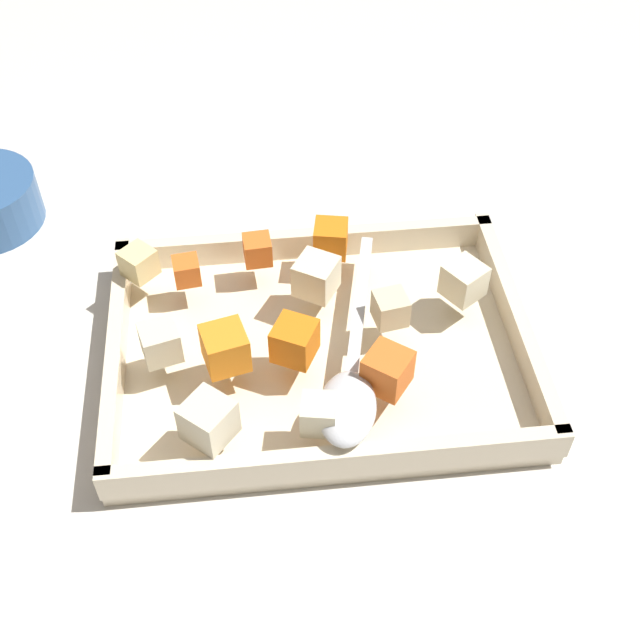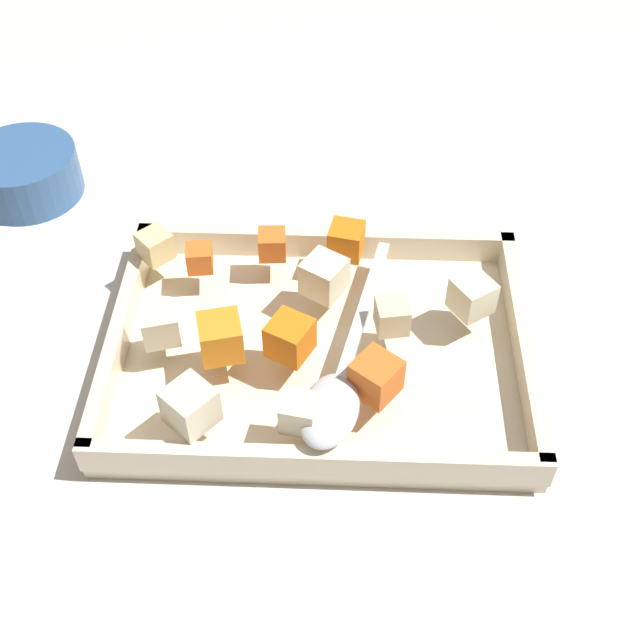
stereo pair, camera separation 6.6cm
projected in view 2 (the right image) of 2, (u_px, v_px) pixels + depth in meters
The scene contains 17 objects.
ground_plane at pixel (307, 357), 0.71m from camera, with size 4.00×4.00×0.00m, color beige.
baking_dish at pixel (320, 352), 0.69m from camera, with size 0.35×0.26×0.04m.
carrot_chunk_back_center at pixel (221, 337), 0.64m from camera, with size 0.03×0.03×0.03m, color orange.
carrot_chunk_front_center at pixel (290, 338), 0.64m from camera, with size 0.03×0.03×0.03m, color orange.
carrot_chunk_corner_se at pixel (272, 244), 0.72m from camera, with size 0.02×0.02×0.02m, color orange.
carrot_chunk_near_right at pixel (200, 258), 0.71m from camera, with size 0.02×0.02×0.02m, color orange.
carrot_chunk_mid_right at pixel (346, 240), 0.72m from camera, with size 0.03×0.03×0.03m, color orange.
carrot_chunk_near_left at pixel (376, 377), 0.62m from camera, with size 0.03×0.03×0.03m, color orange.
potato_chunk_far_right at pixel (472, 296), 0.68m from camera, with size 0.03×0.03×0.03m, color beige.
potato_chunk_under_handle at pixel (392, 314), 0.67m from camera, with size 0.03×0.03×0.03m, color beige.
potato_chunk_heap_side at pixel (155, 246), 0.72m from camera, with size 0.03×0.03×0.03m, color #E0CC89.
potato_chunk_corner_ne at pixel (324, 276), 0.69m from camera, with size 0.03×0.03×0.03m, color beige.
potato_chunk_rim_edge at pixel (299, 413), 0.60m from camera, with size 0.03×0.03×0.03m, color beige.
parsnip_chunk_center at pixel (190, 406), 0.60m from camera, with size 0.03×0.03×0.03m, color beige.
parsnip_chunk_corner_sw at pixel (160, 325), 0.65m from camera, with size 0.03×0.03×0.03m, color beige.
serving_spoon at pixel (334, 397), 0.61m from camera, with size 0.08×0.23×0.02m.
small_prep_bowl at pixel (25, 173), 0.84m from camera, with size 0.11×0.11×0.05m, color #33598C.
Camera 2 is at (0.03, -0.46, 0.54)m, focal length 45.80 mm.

